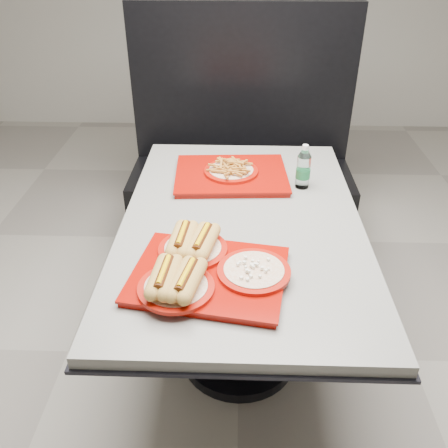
{
  "coord_description": "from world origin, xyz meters",
  "views": [
    {
      "loc": [
        -0.02,
        -1.53,
        1.7
      ],
      "look_at": [
        -0.06,
        -0.17,
        0.83
      ],
      "focal_mm": 38.0,
      "sensor_mm": 36.0,
      "label": 1
    }
  ],
  "objects_px": {
    "water_bottle": "(303,169)",
    "diner_table": "(241,254)",
    "tray_far": "(231,172)",
    "booth_bench": "(241,173)",
    "tray_near": "(203,268)"
  },
  "relations": [
    {
      "from": "tray_near",
      "to": "tray_far",
      "type": "height_order",
      "value": "tray_near"
    },
    {
      "from": "tray_far",
      "to": "water_bottle",
      "type": "relative_size",
      "value": 2.65
    },
    {
      "from": "tray_far",
      "to": "water_bottle",
      "type": "xyz_separation_m",
      "value": [
        0.3,
        -0.07,
        0.05
      ]
    },
    {
      "from": "diner_table",
      "to": "water_bottle",
      "type": "height_order",
      "value": "water_bottle"
    },
    {
      "from": "diner_table",
      "to": "booth_bench",
      "type": "relative_size",
      "value": 1.05
    },
    {
      "from": "diner_table",
      "to": "booth_bench",
      "type": "bearing_deg",
      "value": 90.0
    },
    {
      "from": "booth_bench",
      "to": "tray_far",
      "type": "distance_m",
      "value": 0.85
    },
    {
      "from": "diner_table",
      "to": "tray_far",
      "type": "bearing_deg",
      "value": 98.03
    },
    {
      "from": "tray_far",
      "to": "diner_table",
      "type": "bearing_deg",
      "value": -81.97
    },
    {
      "from": "booth_bench",
      "to": "tray_near",
      "type": "xyz_separation_m",
      "value": [
        -0.12,
        -1.45,
        0.39
      ]
    },
    {
      "from": "diner_table",
      "to": "booth_bench",
      "type": "distance_m",
      "value": 1.11
    },
    {
      "from": "water_bottle",
      "to": "diner_table",
      "type": "bearing_deg",
      "value": -133.64
    },
    {
      "from": "booth_bench",
      "to": "tray_far",
      "type": "xyz_separation_m",
      "value": [
        -0.05,
        -0.76,
        0.38
      ]
    },
    {
      "from": "booth_bench",
      "to": "tray_near",
      "type": "distance_m",
      "value": 1.51
    },
    {
      "from": "booth_bench",
      "to": "tray_near",
      "type": "height_order",
      "value": "booth_bench"
    }
  ]
}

